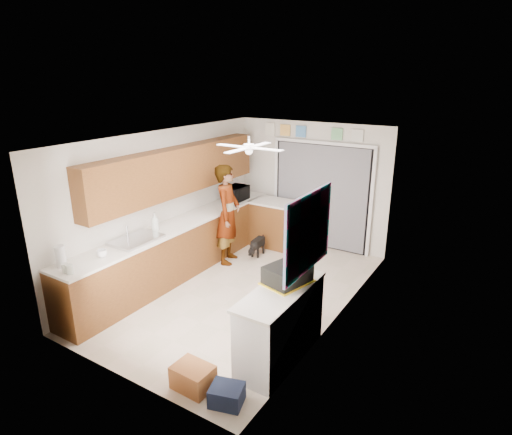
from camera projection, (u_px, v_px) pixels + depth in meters
The scene contains 41 objects.
floor at pixel (243, 290), 7.01m from camera, with size 5.00×5.00×0.00m, color beige.
ceiling at pixel (241, 137), 6.21m from camera, with size 5.00×5.00×0.00m, color white.
wall_back at pixel (311, 185), 8.62m from camera, with size 3.20×3.20×0.00m, color silver.
wall_front at pixel (114, 282), 4.60m from camera, with size 3.20×3.20×0.00m, color silver.
wall_left at pixel (166, 203), 7.41m from camera, with size 5.00×5.00×0.00m, color silver.
wall_right at pixel (340, 238), 5.81m from camera, with size 5.00×5.00×0.00m, color silver.
left_base_cabinets at pixel (181, 249), 7.51m from camera, with size 0.60×4.80×0.90m, color brown.
left_countertop at pixel (180, 224), 7.36m from camera, with size 0.62×4.80×0.04m, color white.
upper_cabinets at pixel (179, 171), 7.31m from camera, with size 0.32×4.00×0.80m, color brown.
sink_basin at pixel (136, 240), 6.54m from camera, with size 0.50×0.76×0.06m, color silver.
faucet at pixel (127, 232), 6.61m from camera, with size 0.03×0.03×0.22m, color silver.
peninsula_base at pixel (277, 225), 8.72m from camera, with size 1.00×0.60×0.90m, color brown.
peninsula_top at pixel (277, 203), 8.57m from camera, with size 1.04×0.64×0.04m, color white.
back_opening_recess at pixel (321, 196), 8.53m from camera, with size 2.00×0.06×2.10m, color black.
curtain_panel at pixel (321, 197), 8.50m from camera, with size 1.90×0.03×2.05m, color gray.
door_trim_left at pixel (276, 190), 9.02m from camera, with size 0.06×0.04×2.10m, color white.
door_trim_right at pixel (371, 205), 8.00m from camera, with size 0.06×0.04×2.10m, color white.
door_trim_head at pixel (323, 143), 8.17m from camera, with size 2.10×0.04×0.06m, color white.
header_frame_0 at pixel (285, 130), 8.56m from camera, with size 0.22×0.02×0.22m, color #FBBC53.
header_frame_1 at pixel (301, 131), 8.39m from camera, with size 0.22×0.02×0.22m, color #4E8DD0.
header_frame_3 at pixel (337, 134), 8.01m from camera, with size 0.22×0.02×0.22m, color #6CBE7C.
header_frame_4 at pixel (358, 136), 7.81m from camera, with size 0.22×0.02×0.22m, color silver.
route66_sign at pixel (270, 129), 8.74m from camera, with size 0.22×0.02×0.26m, color silver.
right_counter_base at pixel (281, 326), 5.22m from camera, with size 0.50×1.40×0.90m, color white.
right_counter_top at pixel (281, 291), 5.08m from camera, with size 0.54×1.44×0.04m, color white.
abstract_painting at pixel (309, 232), 4.88m from camera, with size 0.03×1.15×0.95m, color #E554AE.
ceiling_fan at pixel (249, 147), 6.43m from camera, with size 1.14×1.14×0.24m, color white.
microwave at pixel (236, 193), 8.62m from camera, with size 0.52×0.35×0.29m, color black.
soap_bottle at pixel (155, 222), 6.90m from camera, with size 0.12×0.12×0.32m, color silver.
cup at pixel (102, 253), 5.96m from camera, with size 0.14×0.14×0.11m, color white.
jar_a at pixel (69, 269), 5.46m from camera, with size 0.09×0.09×0.12m, color silver.
jar_b at pixel (65, 268), 5.50m from camera, with size 0.08×0.08×0.12m, color silver.
paper_towel_roll at pixel (60, 256), 5.63m from camera, with size 0.13×0.13×0.29m, color white.
suitcase at pixel (287, 274), 5.21m from camera, with size 0.40×0.53×0.23m, color black.
suitcase_rim at pixel (287, 282), 5.24m from camera, with size 0.44×0.58×0.02m, color yellow.
suitcase_lid at pixel (299, 247), 5.36m from camera, with size 0.42×0.03×0.50m, color black.
cardboard_box at pixel (193, 377), 4.80m from camera, with size 0.44×0.33×0.28m, color #B36438.
navy_crate at pixel (227, 395), 4.58m from camera, with size 0.35×0.29×0.21m, color #161E37.
cabinet_door_panel at pixel (276, 289), 6.37m from camera, with size 0.44×0.03×0.65m, color brown.
man at pixel (228, 214), 7.83m from camera, with size 0.67×0.44×1.85m, color white.
dog at pixel (258, 246), 8.32m from camera, with size 0.21×0.49×0.38m, color black.
Camera 1 is at (3.49, -5.20, 3.37)m, focal length 30.00 mm.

